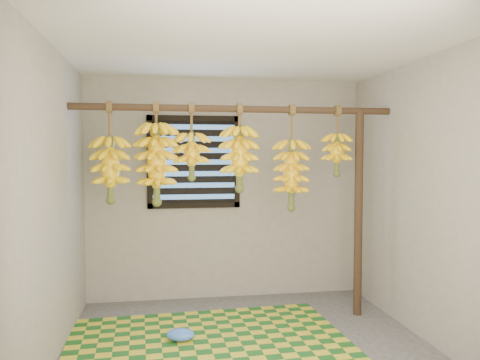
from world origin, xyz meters
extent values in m
cube|color=#434343|center=(0.00, 0.00, -0.01)|extent=(3.00, 3.00, 0.01)
cube|color=silver|center=(0.00, 0.00, 2.40)|extent=(3.00, 3.00, 0.01)
cube|color=gray|center=(0.00, 1.50, 1.20)|extent=(3.00, 0.01, 2.40)
cube|color=gray|center=(-1.50, 0.00, 1.20)|extent=(0.01, 3.00, 2.40)
cube|color=gray|center=(1.50, 0.00, 1.20)|extent=(0.01, 3.00, 2.40)
cube|color=black|center=(-0.35, 1.48, 1.50)|extent=(1.00, 0.04, 1.00)
cylinder|color=#3F2A1B|center=(0.00, 0.70, 2.00)|extent=(3.00, 0.06, 0.06)
cylinder|color=#3F2A1B|center=(1.20, 0.70, 1.00)|extent=(0.08, 0.08, 2.00)
cube|color=#1A591D|center=(-0.31, 0.10, 0.01)|extent=(2.42, 1.98, 0.01)
ellipsoid|color=#3F79EE|center=(-0.55, 0.30, 0.06)|extent=(0.28, 0.23, 0.10)
cylinder|color=brown|center=(-1.15, 0.70, 1.87)|extent=(0.02, 0.02, 0.32)
cylinder|color=#4C5923|center=(-1.15, 0.70, 1.46)|extent=(0.06, 0.06, 0.55)
cylinder|color=brown|center=(-0.74, 0.70, 1.93)|extent=(0.02, 0.02, 0.20)
cylinder|color=#4C5923|center=(-0.74, 0.70, 1.51)|extent=(0.06, 0.06, 0.69)
cylinder|color=brown|center=(-0.42, 0.70, 1.89)|extent=(0.02, 0.02, 0.28)
cylinder|color=#4C5923|center=(-0.42, 0.70, 1.58)|extent=(0.05, 0.05, 0.39)
cylinder|color=brown|center=(0.02, 0.70, 1.92)|extent=(0.02, 0.02, 0.22)
cylinder|color=#4C5923|center=(0.02, 0.70, 1.56)|extent=(0.06, 0.06, 0.56)
cylinder|color=brown|center=(0.52, 0.70, 1.86)|extent=(0.02, 0.02, 0.34)
cylinder|color=#4C5923|center=(0.52, 0.70, 1.41)|extent=(0.06, 0.06, 0.63)
cylinder|color=brown|center=(0.97, 0.70, 1.89)|extent=(0.02, 0.02, 0.27)
cylinder|color=#4C5923|center=(0.97, 0.70, 1.60)|extent=(0.05, 0.05, 0.38)
camera|label=1|loc=(-0.69, -3.59, 1.57)|focal=35.00mm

